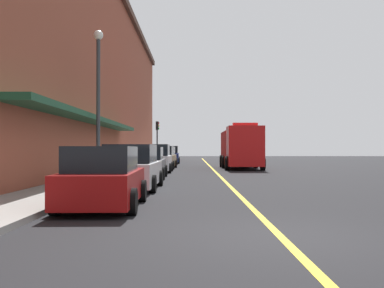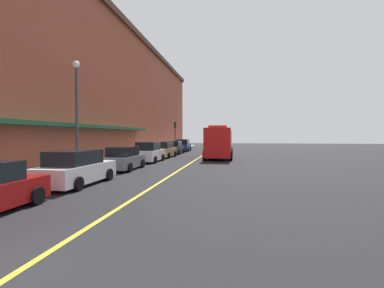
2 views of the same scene
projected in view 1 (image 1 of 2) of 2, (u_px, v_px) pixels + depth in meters
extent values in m
plane|color=black|center=(213.00, 169.00, 32.80)|extent=(112.00, 112.00, 0.00)
cube|color=gray|center=(131.00, 168.00, 32.81)|extent=(2.40, 70.00, 0.15)
cube|color=gold|center=(213.00, 169.00, 32.80)|extent=(0.16, 70.00, 0.01)
cube|color=brown|center=(18.00, 72.00, 31.89)|extent=(13.94, 64.00, 14.38)
cube|color=#19472D|center=(96.00, 120.00, 23.84)|extent=(1.20, 22.40, 0.24)
cube|color=maroon|center=(104.00, 186.00, 11.48)|extent=(1.86, 4.21, 0.79)
cube|color=black|center=(102.00, 159.00, 11.28)|extent=(1.65, 2.33, 0.65)
cylinder|color=black|center=(81.00, 191.00, 12.76)|extent=(0.23, 0.64, 0.64)
cylinder|color=black|center=(142.00, 191.00, 12.79)|extent=(0.23, 0.64, 0.64)
cylinder|color=black|center=(55.00, 202.00, 10.17)|extent=(0.23, 0.64, 0.64)
cylinder|color=black|center=(132.00, 202.00, 10.21)|extent=(0.23, 0.64, 0.64)
cube|color=silver|center=(133.00, 173.00, 16.79)|extent=(1.93, 4.84, 0.85)
cube|color=black|center=(132.00, 154.00, 16.56)|extent=(1.72, 2.67, 0.69)
cylinder|color=black|center=(115.00, 178.00, 18.29)|extent=(0.23, 0.64, 0.64)
cylinder|color=black|center=(160.00, 178.00, 18.27)|extent=(0.23, 0.64, 0.64)
cylinder|color=black|center=(99.00, 184.00, 15.31)|extent=(0.23, 0.64, 0.64)
cylinder|color=black|center=(153.00, 184.00, 15.28)|extent=(0.23, 0.64, 0.64)
cube|color=#595B60|center=(147.00, 167.00, 22.97)|extent=(1.82, 4.35, 0.81)
cube|color=black|center=(147.00, 153.00, 22.76)|extent=(1.62, 2.40, 0.66)
cylinder|color=black|center=(133.00, 171.00, 24.30)|extent=(0.23, 0.64, 0.64)
cylinder|color=black|center=(165.00, 171.00, 24.32)|extent=(0.23, 0.64, 0.64)
cylinder|color=black|center=(127.00, 174.00, 21.61)|extent=(0.23, 0.64, 0.64)
cylinder|color=black|center=(163.00, 173.00, 21.63)|extent=(0.23, 0.64, 0.64)
cube|color=silver|center=(156.00, 163.00, 28.77)|extent=(1.89, 4.15, 0.91)
cube|color=black|center=(156.00, 150.00, 28.57)|extent=(1.69, 2.28, 0.75)
cylinder|color=black|center=(144.00, 166.00, 30.05)|extent=(0.22, 0.64, 0.64)
cylinder|color=black|center=(172.00, 166.00, 30.04)|extent=(0.22, 0.64, 0.64)
cylinder|color=black|center=(140.00, 168.00, 27.48)|extent=(0.22, 0.64, 0.64)
cylinder|color=black|center=(170.00, 168.00, 27.48)|extent=(0.22, 0.64, 0.64)
cube|color=#A5844C|center=(163.00, 161.00, 33.97)|extent=(1.94, 4.67, 0.86)
cube|color=black|center=(163.00, 151.00, 33.74)|extent=(1.69, 2.59, 0.70)
cylinder|color=black|center=(154.00, 164.00, 35.42)|extent=(0.24, 0.65, 0.64)
cylinder|color=black|center=(176.00, 164.00, 35.36)|extent=(0.24, 0.65, 0.64)
cylinder|color=black|center=(149.00, 165.00, 32.56)|extent=(0.24, 0.65, 0.64)
cylinder|color=black|center=(173.00, 165.00, 32.50)|extent=(0.24, 0.65, 0.64)
cube|color=black|center=(166.00, 159.00, 39.69)|extent=(1.77, 4.39, 0.84)
cube|color=black|center=(166.00, 151.00, 39.48)|extent=(1.59, 2.41, 0.69)
cylinder|color=black|center=(158.00, 162.00, 41.05)|extent=(0.22, 0.64, 0.64)
cylinder|color=black|center=(177.00, 162.00, 41.04)|extent=(0.22, 0.64, 0.64)
cylinder|color=black|center=(155.00, 163.00, 38.33)|extent=(0.22, 0.64, 0.64)
cylinder|color=black|center=(175.00, 163.00, 38.32)|extent=(0.22, 0.64, 0.64)
cube|color=navy|center=(170.00, 157.00, 45.65)|extent=(1.89, 4.25, 0.91)
cube|color=black|center=(170.00, 150.00, 45.45)|extent=(1.67, 2.35, 0.74)
cylinder|color=black|center=(162.00, 160.00, 46.93)|extent=(0.23, 0.64, 0.64)
cylinder|color=black|center=(179.00, 160.00, 46.97)|extent=(0.23, 0.64, 0.64)
cylinder|color=black|center=(161.00, 161.00, 44.32)|extent=(0.23, 0.64, 0.64)
cylinder|color=black|center=(179.00, 161.00, 44.36)|extent=(0.23, 0.64, 0.64)
cube|color=red|center=(245.00, 146.00, 30.95)|extent=(2.51, 2.25, 2.85)
cube|color=red|center=(239.00, 148.00, 35.13)|extent=(2.51, 5.47, 2.62)
cube|color=red|center=(245.00, 125.00, 30.96)|extent=(1.75, 0.60, 0.24)
cylinder|color=black|center=(263.00, 163.00, 31.01)|extent=(0.30, 1.00, 1.00)
cylinder|color=black|center=(227.00, 163.00, 31.01)|extent=(0.30, 1.00, 1.00)
cylinder|color=black|center=(256.00, 162.00, 34.43)|extent=(0.30, 1.00, 1.00)
cylinder|color=black|center=(224.00, 162.00, 34.43)|extent=(0.30, 1.00, 1.00)
cylinder|color=black|center=(252.00, 161.00, 36.64)|extent=(0.30, 1.00, 1.00)
cylinder|color=black|center=(222.00, 161.00, 36.64)|extent=(0.30, 1.00, 1.00)
cylinder|color=#4C4C51|center=(156.00, 157.00, 45.02)|extent=(0.07, 0.07, 1.05)
cube|color=black|center=(156.00, 151.00, 45.02)|extent=(0.14, 0.18, 0.28)
cylinder|color=#4C4C51|center=(140.00, 161.00, 31.19)|extent=(0.07, 0.07, 1.05)
cube|color=black|center=(140.00, 152.00, 31.19)|extent=(0.14, 0.18, 0.28)
cylinder|color=#33383D|center=(98.00, 109.00, 20.29)|extent=(0.18, 0.18, 6.50)
sphere|color=white|center=(99.00, 35.00, 20.32)|extent=(0.44, 0.44, 0.44)
cylinder|color=#232326|center=(157.00, 146.00, 46.48)|extent=(0.14, 0.14, 3.40)
cube|color=black|center=(157.00, 126.00, 46.50)|extent=(0.28, 0.36, 0.90)
sphere|color=red|center=(159.00, 123.00, 46.51)|extent=(0.16, 0.16, 0.16)
sphere|color=gold|center=(159.00, 126.00, 46.50)|extent=(0.16, 0.16, 0.16)
sphere|color=green|center=(159.00, 128.00, 46.50)|extent=(0.16, 0.16, 0.16)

